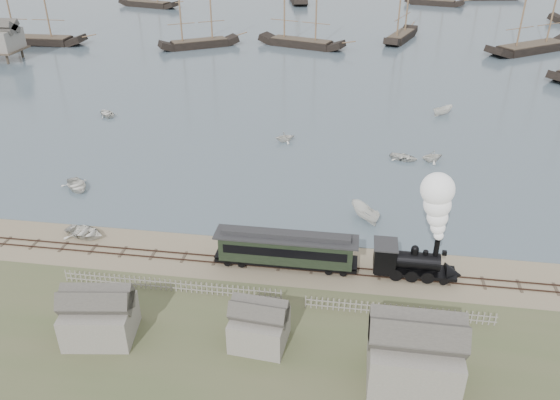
# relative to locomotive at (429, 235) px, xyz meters

# --- Properties ---
(ground) EXTENTS (600.00, 600.00, 0.00)m
(ground) POSITION_rel_locomotive_xyz_m (-14.81, 2.00, -4.45)
(ground) COLOR tan
(ground) RESTS_ON ground
(rail_track) EXTENTS (120.00, 1.80, 0.16)m
(rail_track) POSITION_rel_locomotive_xyz_m (-14.81, 0.00, -4.41)
(rail_track) COLOR #3D2A21
(rail_track) RESTS_ON ground
(picket_fence_west) EXTENTS (19.00, 0.10, 1.20)m
(picket_fence_west) POSITION_rel_locomotive_xyz_m (-21.31, -5.00, -4.45)
(picket_fence_west) COLOR gray
(picket_fence_west) RESTS_ON ground
(picket_fence_east) EXTENTS (15.00, 0.10, 1.20)m
(picket_fence_east) POSITION_rel_locomotive_xyz_m (-2.31, -5.50, -4.45)
(picket_fence_east) COLOR gray
(picket_fence_east) RESTS_ON ground
(shed_left) EXTENTS (5.00, 4.00, 4.10)m
(shed_left) POSITION_rel_locomotive_xyz_m (-24.81, -11.00, -4.45)
(shed_left) COLOR gray
(shed_left) RESTS_ON ground
(shed_mid) EXTENTS (4.00, 3.50, 3.60)m
(shed_mid) POSITION_rel_locomotive_xyz_m (-12.81, -10.00, -4.45)
(shed_mid) COLOR gray
(shed_mid) RESTS_ON ground
(shed_right) EXTENTS (6.00, 5.00, 5.10)m
(shed_right) POSITION_rel_locomotive_xyz_m (-1.81, -12.00, -4.45)
(shed_right) COLOR gray
(shed_right) RESTS_ON ground
(locomotive) EXTENTS (7.75, 2.89, 9.66)m
(locomotive) POSITION_rel_locomotive_xyz_m (0.00, 0.00, 0.00)
(locomotive) COLOR black
(locomotive) RESTS_ON ground
(passenger_coach) EXTENTS (12.79, 2.47, 3.11)m
(passenger_coach) POSITION_rel_locomotive_xyz_m (-12.19, -0.00, -2.48)
(passenger_coach) COLOR black
(passenger_coach) RESTS_ON ground
(beached_dinghy) EXTENTS (3.90, 4.77, 0.86)m
(beached_dinghy) POSITION_rel_locomotive_xyz_m (-32.58, 2.12, -4.02)
(beached_dinghy) COLOR silver
(beached_dinghy) RESTS_ON ground
(rowboat_0) EXTENTS (5.08, 4.99, 0.86)m
(rowboat_0) POSITION_rel_locomotive_xyz_m (-38.06, 11.45, -3.96)
(rowboat_0) COLOR silver
(rowboat_0) RESTS_ON harbor_water
(rowboat_1) EXTENTS (3.30, 3.49, 1.45)m
(rowboat_1) POSITION_rel_locomotive_xyz_m (-16.30, 28.89, -3.67)
(rowboat_1) COLOR silver
(rowboat_1) RESTS_ON harbor_water
(rowboat_2) EXTENTS (4.06, 3.78, 1.56)m
(rowboat_2) POSITION_rel_locomotive_xyz_m (-5.23, 9.29, -3.61)
(rowboat_2) COLOR silver
(rowboat_2) RESTS_ON harbor_water
(rowboat_3) EXTENTS (3.58, 4.21, 0.74)m
(rowboat_3) POSITION_rel_locomotive_xyz_m (-0.40, 25.14, -4.02)
(rowboat_3) COLOR silver
(rowboat_3) RESTS_ON harbor_water
(rowboat_4) EXTENTS (3.45, 3.65, 1.52)m
(rowboat_4) POSITION_rel_locomotive_xyz_m (3.08, 25.14, -3.63)
(rowboat_4) COLOR silver
(rowboat_4) RESTS_ON harbor_water
(rowboat_5) EXTENTS (3.26, 3.75, 1.41)m
(rowboat_5) POSITION_rel_locomotive_xyz_m (6.37, 42.98, -3.69)
(rowboat_5) COLOR silver
(rowboat_5) RESTS_ON harbor_water
(rowboat_6) EXTENTS (4.35, 4.38, 0.75)m
(rowboat_6) POSITION_rel_locomotive_xyz_m (-45.02, 35.27, -4.02)
(rowboat_6) COLOR silver
(rowboat_6) RESTS_ON harbor_water
(schooner_1) EXTENTS (17.51, 13.14, 20.00)m
(schooner_1) POSITION_rel_locomotive_xyz_m (-43.10, 80.84, 5.61)
(schooner_1) COLOR black
(schooner_1) RESTS_ON harbor_water
(schooner_2) EXTENTS (20.68, 10.85, 20.00)m
(schooner_2) POSITION_rel_locomotive_xyz_m (-20.37, 84.85, 5.61)
(schooner_2) COLOR black
(schooner_2) RESTS_ON harbor_water
(schooner_4) EXTENTS (23.13, 19.07, 20.00)m
(schooner_4) POSITION_rel_locomotive_xyz_m (30.47, 87.78, 5.61)
(schooner_4) COLOR black
(schooner_4) RESTS_ON harbor_water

